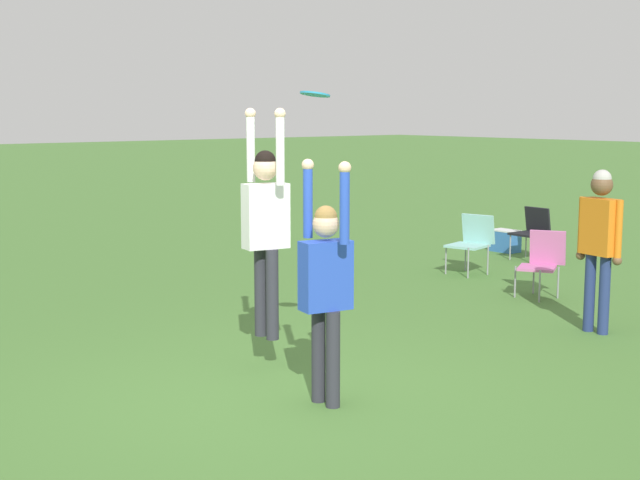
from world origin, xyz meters
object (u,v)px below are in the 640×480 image
camping_chair_0 (472,239)px  cooler_box (505,241)px  person_defending (326,278)px  camping_chair_3 (533,229)px  person_spectator_near (600,234)px  person_jumping (266,217)px  frisbee (315,94)px  camping_chair_4 (542,259)px

camping_chair_0 → cooler_box: size_ratio=1.88×
person_defending → camping_chair_3: 8.19m
person_spectator_near → cooler_box: 5.84m
person_jumping → camping_chair_3: bearing=29.7°
person_jumping → camping_chair_3: 7.57m
frisbee → person_defending: bearing=-30.4°
camping_chair_4 → person_spectator_near: size_ratio=0.49×
frisbee → camping_chair_4: 5.27m
person_defending → person_jumping: bearing=-90.0°
person_defending → camping_chair_0: (-3.28, 5.60, -0.56)m
camping_chair_0 → camping_chair_4: 1.82m
camping_chair_4 → person_spectator_near: person_spectator_near is taller
camping_chair_3 → person_spectator_near: 4.99m
frisbee → person_spectator_near: frisbee is taller
person_jumping → person_spectator_near: (1.20, 3.67, -0.36)m
person_defending → person_spectator_near: person_defending is taller
camping_chair_0 → cooler_box: camping_chair_0 is taller
frisbee → person_spectator_near: bearing=81.6°
camping_chair_0 → camping_chair_3: (-0.23, 1.78, -0.01)m
person_defending → cooler_box: person_defending is taller
person_spectator_near → cooler_box: person_spectator_near is taller
person_jumping → person_spectator_near: person_jumping is taller
camping_chair_3 → camping_chair_4: camping_chair_4 is taller
frisbee → cooler_box: 8.67m
person_jumping → frisbee: size_ratio=8.20×
frisbee → camping_chair_3: frisbee is taller
person_spectator_near → camping_chair_0: bearing=162.0°
person_jumping → camping_chair_4: 4.89m
frisbee → camping_chair_3: bearing=113.0°
person_spectator_near → cooler_box: (-4.35, 3.79, -0.92)m
person_defending → camping_chair_4: size_ratio=2.33×
person_defending → camping_chair_0: size_ratio=2.29×
person_defending → camping_chair_4: (-1.56, 5.02, -0.58)m
camping_chair_3 → person_spectator_near: bearing=137.4°
person_jumping → person_spectator_near: 3.87m
person_defending → frisbee: frisbee is taller
person_spectator_near → frisbee: bearing=-89.2°
person_jumping → person_defending: bearing=-90.0°
person_jumping → camping_chair_3: (-2.33, 7.14, -0.95)m
person_defending → cooler_box: size_ratio=4.32×
camping_chair_4 → person_spectator_near: 2.03m
camping_chair_3 → cooler_box: 0.93m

